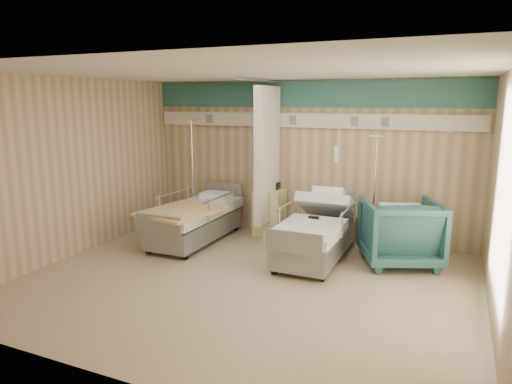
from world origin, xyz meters
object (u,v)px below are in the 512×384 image
(visitor_armchair, at_px, (400,232))
(iv_stand_right, at_px, (372,227))
(bed_right, at_px, (316,239))
(bed_left, at_px, (195,224))
(bedside_cabinet, at_px, (270,212))
(iv_stand_left, at_px, (193,206))

(visitor_armchair, bearing_deg, iv_stand_right, -70.10)
(bed_right, distance_m, bed_left, 2.20)
(bedside_cabinet, height_order, iv_stand_right, iv_stand_right)
(bed_right, relative_size, bed_left, 1.00)
(iv_stand_left, bearing_deg, bed_left, -56.95)
(bed_right, xyz_separation_m, visitor_armchair, (1.22, 0.27, 0.19))
(bed_left, relative_size, visitor_armchair, 1.95)
(bed_left, bearing_deg, iv_stand_right, 15.67)
(bed_right, bearing_deg, bed_left, 180.00)
(bed_right, relative_size, bedside_cabinet, 2.54)
(bed_right, distance_m, iv_stand_left, 2.78)
(bedside_cabinet, distance_m, iv_stand_right, 1.88)
(iv_stand_right, xyz_separation_m, iv_stand_left, (-3.41, -0.08, 0.04))
(bed_right, relative_size, iv_stand_right, 1.14)
(bed_left, distance_m, iv_stand_left, 0.89)
(bedside_cabinet, bearing_deg, visitor_armchair, -14.78)
(bed_right, bearing_deg, iv_stand_left, 164.61)
(bed_left, relative_size, iv_stand_left, 1.03)
(bed_left, relative_size, bedside_cabinet, 2.54)
(bed_left, bearing_deg, bedside_cabinet, 40.60)
(bed_left, height_order, iv_stand_left, iv_stand_left)
(visitor_armchair, height_order, iv_stand_left, iv_stand_left)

